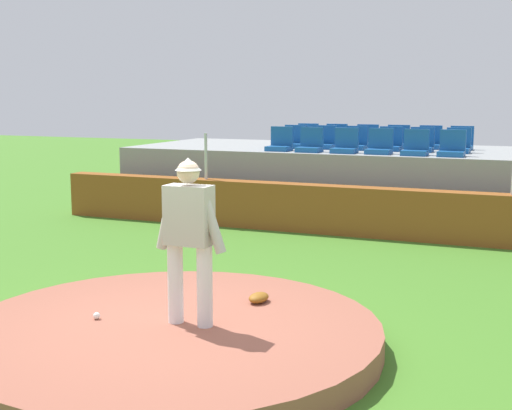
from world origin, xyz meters
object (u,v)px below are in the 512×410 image
(stadium_chair_14, at_px, (367,140))
(stadium_chair_17, at_px, (461,142))
(stadium_chair_2, at_px, (345,145))
(stadium_chair_7, at_px, (324,141))
(fielding_glove, at_px, (259,298))
(stadium_chair_16, at_px, (430,142))
(stadium_chair_4, at_px, (415,147))
(stadium_chair_12, at_px, (307,138))
(stadium_chair_6, at_px, (294,141))
(stadium_chair_1, at_px, (310,144))
(stadium_chair_13, at_px, (336,139))
(stadium_chair_5, at_px, (452,148))
(stadium_chair_8, at_px, (355,142))
(stadium_chair_15, at_px, (398,141))
(stadium_chair_3, at_px, (380,146))
(stadium_chair_11, at_px, (458,145))
(pitcher, at_px, (189,229))
(baseball, at_px, (97,316))
(stadium_chair_10, at_px, (421,144))
(stadium_chair_0, at_px, (280,143))
(stadium_chair_9, at_px, (390,143))

(stadium_chair_14, height_order, stadium_chair_17, same)
(stadium_chair_2, relative_size, stadium_chair_7, 1.00)
(fielding_glove, relative_size, stadium_chair_14, 0.60)
(stadium_chair_16, bearing_deg, stadium_chair_4, 90.49)
(stadium_chair_12, bearing_deg, stadium_chair_6, 90.28)
(stadium_chair_2, bearing_deg, stadium_chair_1, 1.11)
(stadium_chair_16, bearing_deg, stadium_chair_14, 0.38)
(stadium_chair_4, distance_m, stadium_chair_7, 2.34)
(stadium_chair_2, xyz_separation_m, stadium_chair_13, (-0.74, 1.83, 0.00))
(stadium_chair_13, relative_size, stadium_chair_17, 1.00)
(stadium_chair_5, xyz_separation_m, stadium_chair_8, (-2.12, 0.91, 0.00))
(fielding_glove, xyz_separation_m, stadium_chair_15, (-0.18, 8.45, 1.26))
(stadium_chair_2, bearing_deg, stadium_chair_6, -32.51)
(stadium_chair_3, distance_m, stadium_chair_14, 1.89)
(stadium_chair_11, xyz_separation_m, stadium_chair_16, (-0.70, 0.89, 0.00))
(stadium_chair_13, bearing_deg, stadium_chair_1, 90.18)
(stadium_chair_16, height_order, stadium_chair_17, same)
(stadium_chair_1, height_order, stadium_chair_12, same)
(pitcher, distance_m, stadium_chair_7, 8.64)
(pitcher, height_order, baseball, pitcher)
(stadium_chair_10, bearing_deg, stadium_chair_17, -128.06)
(pitcher, height_order, stadium_chair_0, pitcher)
(stadium_chair_0, bearing_deg, stadium_chair_5, 179.62)
(stadium_chair_7, xyz_separation_m, stadium_chair_12, (-0.68, 0.87, 0.00))
(stadium_chair_4, relative_size, stadium_chair_9, 1.00)
(stadium_chair_12, xyz_separation_m, stadium_chair_17, (3.47, -0.02, 0.00))
(baseball, xyz_separation_m, stadium_chair_16, (1.84, 9.65, 1.28))
(stadium_chair_8, xyz_separation_m, stadium_chair_14, (0.03, 0.87, 0.00))
(pitcher, distance_m, stadium_chair_17, 9.53)
(stadium_chair_5, bearing_deg, stadium_chair_7, -18.08)
(stadium_chair_2, bearing_deg, stadium_chair_17, -138.86)
(stadium_chair_16, bearing_deg, stadium_chair_11, 128.01)
(stadium_chair_7, xyz_separation_m, stadium_chair_15, (1.43, 0.88, 0.00))
(pitcher, relative_size, stadium_chair_8, 3.40)
(stadium_chair_6, xyz_separation_m, stadium_chair_10, (2.78, 0.00, 0.00))
(stadium_chair_2, xyz_separation_m, stadium_chair_10, (1.36, 0.91, 0.00))
(stadium_chair_2, distance_m, stadium_chair_13, 1.97)
(stadium_chair_1, bearing_deg, stadium_chair_3, -177.93)
(stadium_chair_0, height_order, stadium_chair_9, same)
(stadium_chair_8, relative_size, stadium_chair_15, 1.00)
(stadium_chair_7, bearing_deg, stadium_chair_17, -162.95)
(fielding_glove, distance_m, stadium_chair_2, 6.81)
(stadium_chair_4, bearing_deg, stadium_chair_1, -0.00)
(stadium_chair_4, height_order, stadium_chair_5, same)
(stadium_chair_1, distance_m, stadium_chair_13, 1.84)
(stadium_chair_8, xyz_separation_m, stadium_chair_13, (-0.70, 0.90, 0.00))
(stadium_chair_7, height_order, stadium_chair_14, same)
(stadium_chair_6, relative_size, stadium_chair_12, 1.00)
(stadium_chair_6, bearing_deg, stadium_chair_17, -165.69)
(stadium_chair_8, bearing_deg, stadium_chair_5, 156.73)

